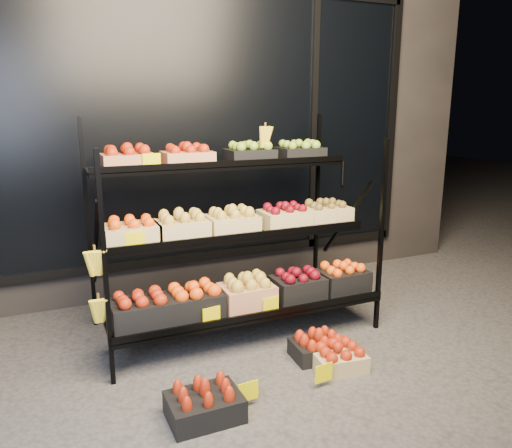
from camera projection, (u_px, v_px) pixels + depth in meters
name	position (u px, v px, depth m)	size (l,w,h in m)	color
ground	(270.00, 364.00, 3.44)	(24.00, 24.00, 0.00)	#514F4C
building	(168.00, 104.00, 5.34)	(6.00, 2.08, 3.50)	#2D2826
display_rack	(235.00, 234.00, 3.79)	(2.18, 1.02, 1.69)	black
tag_floor_a	(248.00, 397.00, 2.94)	(0.13, 0.01, 0.12)	#E5D300
tag_floor_b	(324.00, 379.00, 3.14)	(0.13, 0.01, 0.12)	#E5D300
floor_crate_midleft	(204.00, 403.00, 2.83)	(0.41, 0.31, 0.21)	black
floor_crate_midright	(339.00, 357.00, 3.36)	(0.37, 0.29, 0.18)	#D1BA78
floor_crate_right	(318.00, 346.00, 3.51)	(0.37, 0.28, 0.19)	black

